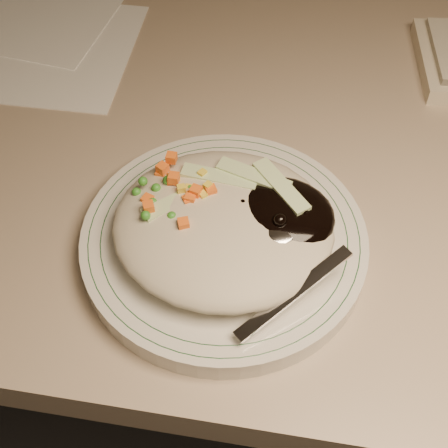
# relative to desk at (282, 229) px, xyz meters

# --- Properties ---
(desk) EXTENTS (1.40, 0.70, 0.74)m
(desk) POSITION_rel_desk_xyz_m (0.00, 0.00, 0.00)
(desk) COLOR gray
(desk) RESTS_ON ground
(plate) EXTENTS (0.26, 0.26, 0.02)m
(plate) POSITION_rel_desk_xyz_m (-0.05, -0.19, 0.21)
(plate) COLOR silver
(plate) RESTS_ON desk
(plate_rim) EXTENTS (0.24, 0.24, 0.00)m
(plate_rim) POSITION_rel_desk_xyz_m (-0.05, -0.19, 0.22)
(plate_rim) COLOR #144723
(plate_rim) RESTS_ON plate
(meal) EXTENTS (0.21, 0.19, 0.05)m
(meal) POSITION_rel_desk_xyz_m (-0.04, -0.19, 0.24)
(meal) COLOR #B6AB93
(meal) RESTS_ON plate
(papers) EXTENTS (0.36, 0.32, 0.00)m
(papers) POSITION_rel_desk_xyz_m (-0.38, 0.12, 0.20)
(papers) COLOR white
(papers) RESTS_ON desk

